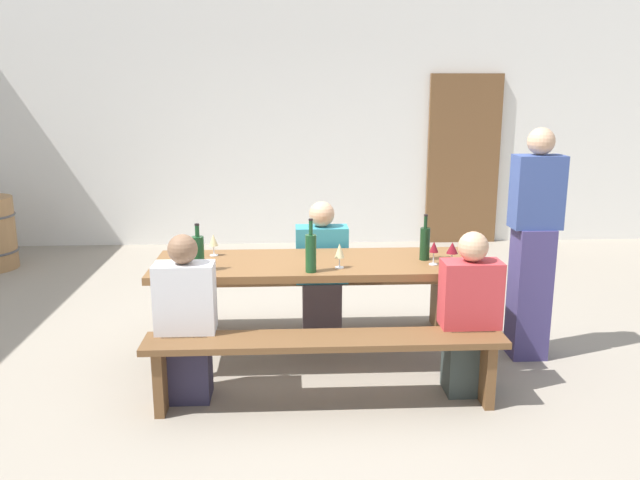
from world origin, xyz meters
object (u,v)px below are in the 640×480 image
at_px(wine_bottle_1, 425,243).
at_px(wine_glass_1, 434,248).
at_px(wine_glass_0, 213,241).
at_px(seated_guest_near_0, 186,323).
at_px(bench_near, 326,351).
at_px(seated_guest_near_1, 469,318).
at_px(wine_glass_2, 452,249).
at_px(bench_far, 316,286).
at_px(wine_bottle_2, 198,253).
at_px(wine_glass_3, 340,251).
at_px(wine_bottle_0, 311,252).
at_px(seated_guest_far_0, 322,274).
at_px(standing_host, 533,249).
at_px(tasting_table, 320,272).
at_px(wooden_door, 463,160).

bearing_deg(wine_bottle_1, wine_glass_1, -75.72).
distance_m(wine_glass_0, seated_guest_near_0, 0.79).
bearing_deg(bench_near, seated_guest_near_1, 9.26).
height_order(wine_bottle_1, wine_glass_2, wine_bottle_1).
relative_size(bench_near, seated_guest_near_0, 2.06).
bearing_deg(bench_far, wine_glass_1, -46.14).
bearing_deg(wine_bottle_1, seated_guest_near_1, -69.52).
relative_size(wine_bottle_1, wine_bottle_2, 1.02).
bearing_deg(seated_guest_near_0, wine_glass_3, -71.46).
xyz_separation_m(wine_bottle_0, wine_glass_1, (0.84, 0.13, -0.02)).
height_order(seated_guest_near_0, seated_guest_near_1, seated_guest_near_0).
relative_size(wine_glass_3, seated_guest_near_0, 0.16).
bearing_deg(wine_glass_1, wine_bottle_1, 104.28).
height_order(bench_near, seated_guest_far_0, seated_guest_far_0).
relative_size(wine_bottle_2, wine_glass_1, 1.94).
bearing_deg(wine_bottle_0, wine_bottle_2, 175.26).
height_order(bench_far, standing_host, standing_host).
relative_size(wine_bottle_0, seated_guest_near_1, 0.33).
xyz_separation_m(tasting_table, wine_bottle_0, (-0.07, -0.27, 0.21)).
height_order(bench_near, wine_glass_1, wine_glass_1).
bearing_deg(wine_glass_1, wine_bottle_2, -177.34).
height_order(wine_glass_0, standing_host, standing_host).
bearing_deg(wine_glass_1, seated_guest_near_1, -67.47).
bearing_deg(wine_glass_0, wine_glass_2, -12.57).
bearing_deg(wine_bottle_2, bench_far, 47.09).
bearing_deg(wine_bottle_0, seated_guest_far_0, 81.74).
bearing_deg(seated_guest_near_1, seated_guest_near_0, 90.00).
distance_m(bench_far, seated_guest_near_0, 1.46).
distance_m(wine_glass_2, seated_guest_near_1, 0.50).
relative_size(bench_near, standing_host, 1.32).
bearing_deg(wine_glass_3, bench_far, 98.11).
bearing_deg(bench_far, wine_glass_2, -43.65).
distance_m(wine_bottle_0, wine_glass_3, 0.21).
bearing_deg(wine_glass_2, wine_glass_0, 167.43).
bearing_deg(wine_glass_1, bench_far, 133.86).
bearing_deg(seated_guest_near_1, bench_far, 38.16).
bearing_deg(wine_bottle_1, wine_bottle_2, -172.44).
distance_m(wine_glass_2, wine_glass_3, 0.76).
bearing_deg(wine_glass_0, seated_guest_near_0, -98.50).
xyz_separation_m(tasting_table, bench_far, (0.00, 0.66, -0.31)).
bearing_deg(wine_bottle_1, wine_glass_0, 172.72).
height_order(wooden_door, wine_glass_2, wooden_door).
bearing_deg(bench_far, wooden_door, 56.39).
distance_m(bench_near, seated_guest_near_1, 0.94).
distance_m(wine_glass_1, seated_guest_near_1, 0.55).
bearing_deg(wooden_door, seated_guest_near_1, -104.36).
bearing_deg(wine_glass_0, wine_glass_3, -22.94).
distance_m(wine_glass_3, standing_host, 1.41).
height_order(bench_near, seated_guest_near_0, seated_guest_near_0).
xyz_separation_m(wine_glass_2, seated_guest_near_0, (-1.73, -0.33, -0.37)).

